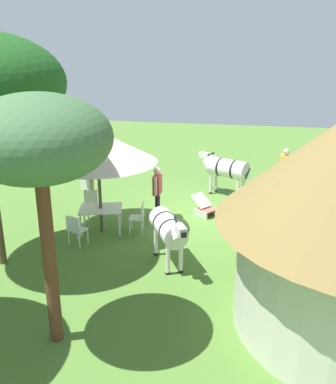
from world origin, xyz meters
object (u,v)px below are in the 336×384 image
(zebra_toward_hut, at_px, (169,229))
(acacia_tree_left_background, at_px, (38,141))
(zebra_nearest_camera, at_px, (226,168))
(patio_chair_west_end, at_px, (139,216))
(shade_umbrella, at_px, (97,146))
(zebra_by_umbrella, at_px, (307,188))
(standing_watcher, at_px, (285,167))
(guest_beside_umbrella, at_px, (157,188))
(patio_chair_east_end, at_px, (76,228))
(striped_lounge_chair, at_px, (205,207))
(patio_chair_near_lawn, at_px, (92,203))
(guest_behind_table, at_px, (87,184))
(patio_dining_table, at_px, (101,211))

(zebra_toward_hut, bearing_deg, acacia_tree_left_background, 36.99)
(zebra_nearest_camera, bearing_deg, acacia_tree_left_background, -168.97)
(patio_chair_west_end, xyz_separation_m, acacia_tree_left_background, (0.24, 5.14, 3.31))
(shade_umbrella, relative_size, zebra_by_umbrella, 1.53)
(shade_umbrella, xyz_separation_m, standing_watcher, (-5.56, -4.69, -1.56))
(guest_beside_umbrella, bearing_deg, patio_chair_east_end, -37.33)
(guest_beside_umbrella, distance_m, acacia_tree_left_background, 6.86)
(zebra_by_umbrella, height_order, zebra_toward_hut, zebra_toward_hut)
(shade_umbrella, bearing_deg, patio_chair_east_end, 72.89)
(striped_lounge_chair, bearing_deg, patio_chair_near_lawn, -37.09)
(zebra_nearest_camera, bearing_deg, shade_umbrella, 166.51)
(zebra_toward_hut, bearing_deg, guest_beside_umbrella, -100.68)
(patio_chair_near_lawn, bearing_deg, striped_lounge_chair, 160.90)
(zebra_nearest_camera, xyz_separation_m, acacia_tree_left_background, (2.51, 9.04, 2.78))
(patio_chair_near_lawn, height_order, guest_behind_table, guest_behind_table)
(patio_dining_table, height_order, zebra_toward_hut, zebra_toward_hut)
(guest_beside_umbrella, bearing_deg, shade_umbrella, -49.20)
(patio_chair_west_end, height_order, zebra_by_umbrella, zebra_by_umbrella)
(shade_umbrella, bearing_deg, zebra_toward_hut, 145.41)
(zebra_toward_hut, bearing_deg, striped_lounge_chair, -126.51)
(striped_lounge_chair, bearing_deg, patio_chair_east_end, -9.49)
(standing_watcher, distance_m, acacia_tree_left_background, 11.08)
(striped_lounge_chair, distance_m, zebra_nearest_camera, 2.31)
(patio_dining_table, xyz_separation_m, guest_beside_umbrella, (-1.45, -1.26, 0.39))
(patio_dining_table, bearing_deg, patio_chair_west_end, -172.12)
(standing_watcher, relative_size, acacia_tree_left_background, 0.38)
(patio_chair_west_end, bearing_deg, patio_chair_near_lawn, 58.53)
(standing_watcher, distance_m, striped_lounge_chair, 3.90)
(standing_watcher, height_order, zebra_nearest_camera, standing_watcher)
(patio_chair_west_end, height_order, guest_behind_table, guest_behind_table)
(striped_lounge_chair, xyz_separation_m, acacia_tree_left_background, (1.99, 6.94, 3.57))
(shade_umbrella, xyz_separation_m, guest_behind_table, (0.95, -1.35, -1.62))
(standing_watcher, bearing_deg, shade_umbrella, 98.88)
(shade_umbrella, distance_m, acacia_tree_left_background, 5.20)
(standing_watcher, bearing_deg, zebra_toward_hut, 122.29)
(patio_chair_east_end, bearing_deg, zebra_nearest_camera, 71.12)
(patio_chair_east_end, relative_size, zebra_toward_hut, 0.48)
(acacia_tree_left_background, bearing_deg, shade_umbrella, -79.70)
(patio_dining_table, bearing_deg, guest_beside_umbrella, -138.97)
(standing_watcher, distance_m, zebra_nearest_camera, 2.23)
(patio_chair_near_lawn, bearing_deg, acacia_tree_left_background, 69.88)
(patio_chair_near_lawn, bearing_deg, guest_beside_umbrella, 153.51)
(shade_umbrella, xyz_separation_m, patio_chair_east_end, (0.34, 1.11, -2.10))
(striped_lounge_chair, height_order, zebra_toward_hut, zebra_toward_hut)
(patio_chair_near_lawn, xyz_separation_m, zebra_toward_hut, (-3.06, 2.60, 0.46))
(patio_chair_near_lawn, height_order, guest_beside_umbrella, guest_beside_umbrella)
(patio_dining_table, distance_m, acacia_tree_left_background, 5.97)
(standing_watcher, bearing_deg, patio_dining_table, 98.88)
(patio_chair_near_lawn, xyz_separation_m, guest_behind_table, (0.29, -0.40, 0.48))
(patio_chair_west_end, bearing_deg, guest_behind_table, 52.46)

